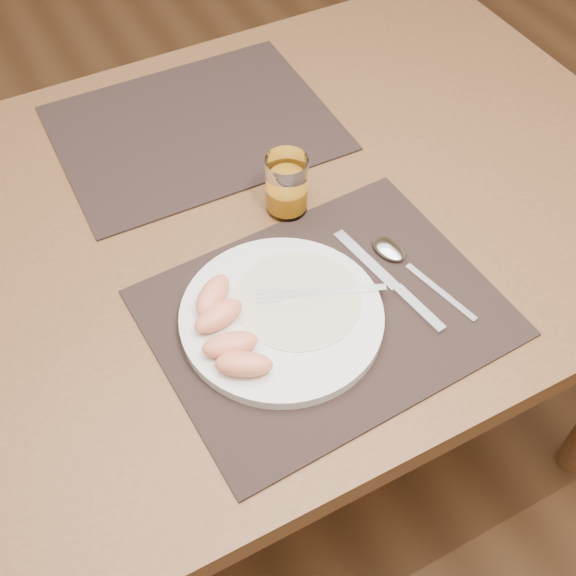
{
  "coord_description": "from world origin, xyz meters",
  "views": [
    {
      "loc": [
        -0.29,
        -0.71,
        1.53
      ],
      "look_at": [
        -0.0,
        -0.17,
        0.77
      ],
      "focal_mm": 45.0,
      "sensor_mm": 36.0,
      "label": 1
    }
  ],
  "objects_px": {
    "table": "(238,254)",
    "placemat_near": "(325,313)",
    "plate": "(282,317)",
    "juice_glass": "(287,187)",
    "fork": "(310,293)",
    "placemat_far": "(194,128)",
    "knife": "(396,288)",
    "spoon": "(396,255)"
  },
  "relations": [
    {
      "from": "placemat_far",
      "to": "spoon",
      "type": "distance_m",
      "value": 0.43
    },
    {
      "from": "plate",
      "to": "knife",
      "type": "bearing_deg",
      "value": -8.91
    },
    {
      "from": "knife",
      "to": "table",
      "type": "bearing_deg",
      "value": 120.46
    },
    {
      "from": "table",
      "to": "placemat_near",
      "type": "relative_size",
      "value": 3.11
    },
    {
      "from": "juice_glass",
      "to": "fork",
      "type": "bearing_deg",
      "value": -107.99
    },
    {
      "from": "table",
      "to": "fork",
      "type": "distance_m",
      "value": 0.22
    },
    {
      "from": "placemat_far",
      "to": "fork",
      "type": "distance_m",
      "value": 0.42
    },
    {
      "from": "placemat_near",
      "to": "spoon",
      "type": "height_order",
      "value": "spoon"
    },
    {
      "from": "placemat_near",
      "to": "juice_glass",
      "type": "relative_size",
      "value": 4.76
    },
    {
      "from": "juice_glass",
      "to": "placemat_near",
      "type": "bearing_deg",
      "value": -103.17
    },
    {
      "from": "table",
      "to": "juice_glass",
      "type": "bearing_deg",
      "value": -15.45
    },
    {
      "from": "table",
      "to": "placemat_near",
      "type": "xyz_separation_m",
      "value": [
        0.03,
        -0.22,
        0.09
      ]
    },
    {
      "from": "placemat_far",
      "to": "juice_glass",
      "type": "height_order",
      "value": "juice_glass"
    },
    {
      "from": "fork",
      "to": "juice_glass",
      "type": "distance_m",
      "value": 0.18
    },
    {
      "from": "table",
      "to": "placemat_near",
      "type": "height_order",
      "value": "placemat_near"
    },
    {
      "from": "table",
      "to": "juice_glass",
      "type": "xyz_separation_m",
      "value": [
        0.08,
        -0.02,
        0.13
      ]
    },
    {
      "from": "fork",
      "to": "table",
      "type": "bearing_deg",
      "value": 95.88
    },
    {
      "from": "table",
      "to": "fork",
      "type": "bearing_deg",
      "value": -84.12
    },
    {
      "from": "placemat_near",
      "to": "spoon",
      "type": "distance_m",
      "value": 0.14
    },
    {
      "from": "placemat_far",
      "to": "spoon",
      "type": "xyz_separation_m",
      "value": [
        0.14,
        -0.4,
        0.01
      ]
    },
    {
      "from": "juice_glass",
      "to": "knife",
      "type": "bearing_deg",
      "value": -74.18
    },
    {
      "from": "placemat_far",
      "to": "spoon",
      "type": "relative_size",
      "value": 2.35
    },
    {
      "from": "plate",
      "to": "placemat_near",
      "type": "bearing_deg",
      "value": -13.9
    },
    {
      "from": "juice_glass",
      "to": "table",
      "type": "bearing_deg",
      "value": 164.55
    },
    {
      "from": "placemat_far",
      "to": "fork",
      "type": "height_order",
      "value": "fork"
    },
    {
      "from": "plate",
      "to": "spoon",
      "type": "distance_m",
      "value": 0.2
    },
    {
      "from": "spoon",
      "to": "placemat_far",
      "type": "bearing_deg",
      "value": 109.09
    },
    {
      "from": "plate",
      "to": "placemat_far",
      "type": "bearing_deg",
      "value": 82.48
    },
    {
      "from": "spoon",
      "to": "juice_glass",
      "type": "distance_m",
      "value": 0.19
    },
    {
      "from": "fork",
      "to": "spoon",
      "type": "height_order",
      "value": "fork"
    },
    {
      "from": "plate",
      "to": "fork",
      "type": "bearing_deg",
      "value": 12.65
    },
    {
      "from": "placemat_far",
      "to": "knife",
      "type": "distance_m",
      "value": 0.46
    },
    {
      "from": "placemat_near",
      "to": "juice_glass",
      "type": "bearing_deg",
      "value": 76.83
    },
    {
      "from": "placemat_near",
      "to": "plate",
      "type": "height_order",
      "value": "plate"
    },
    {
      "from": "table",
      "to": "spoon",
      "type": "bearing_deg",
      "value": -47.54
    },
    {
      "from": "table",
      "to": "fork",
      "type": "relative_size",
      "value": 8.35
    },
    {
      "from": "plate",
      "to": "fork",
      "type": "distance_m",
      "value": 0.05
    },
    {
      "from": "placemat_near",
      "to": "plate",
      "type": "relative_size",
      "value": 1.67
    },
    {
      "from": "placemat_far",
      "to": "fork",
      "type": "bearing_deg",
      "value": -91.08
    },
    {
      "from": "plate",
      "to": "knife",
      "type": "relative_size",
      "value": 1.23
    },
    {
      "from": "knife",
      "to": "spoon",
      "type": "relative_size",
      "value": 1.15
    },
    {
      "from": "spoon",
      "to": "placemat_near",
      "type": "bearing_deg",
      "value": -164.86
    }
  ]
}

